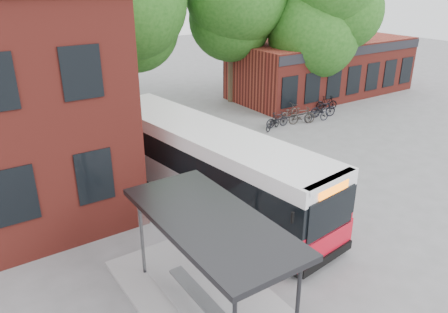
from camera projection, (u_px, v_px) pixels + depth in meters
ground at (305, 240)px, 15.08m from camera, size 100.00×100.00×0.00m
shop_row at (323, 67)px, 32.74m from camera, size 14.00×6.20×4.00m
bus_shelter at (211, 265)px, 11.44m from camera, size 3.60×7.00×2.90m
bike_rail at (302, 117)px, 27.44m from camera, size 5.20×0.10×0.38m
tree_0 at (5, 38)px, 22.08m from camera, size 7.92×7.92×11.00m
tree_1 at (128, 32)px, 26.57m from camera, size 7.92×7.92×10.40m
tree_2 at (231, 22)px, 29.30m from camera, size 7.92×7.92×11.00m
tree_3 at (327, 36)px, 29.16m from camera, size 7.04×7.04×9.28m
city_bus at (205, 165)px, 17.18m from camera, size 4.00×12.29×3.07m
bicycle_0 at (273, 123)px, 25.57m from camera, size 1.67×1.10×0.83m
bicycle_1 at (277, 120)px, 25.93m from camera, size 1.61×0.56×0.95m
bicycle_2 at (289, 112)px, 27.38m from camera, size 1.89×1.10×0.94m
bicycle_3 at (302, 116)px, 26.50m from camera, size 1.81×1.03×1.05m
bicycle_4 at (316, 114)px, 26.94m from camera, size 1.85×0.93×0.93m
bicycle_5 at (323, 109)px, 27.75m from camera, size 1.87×0.96×1.08m
bicycle_7 at (327, 103)px, 29.29m from camera, size 1.64×0.88×0.95m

